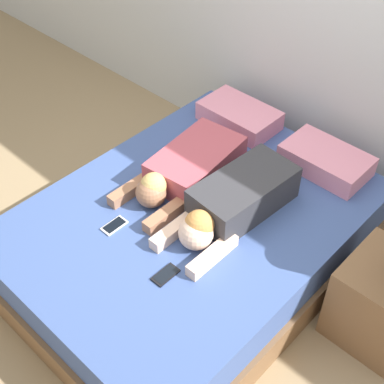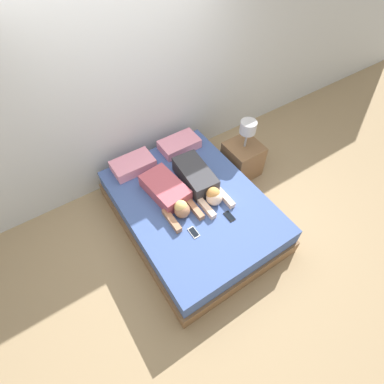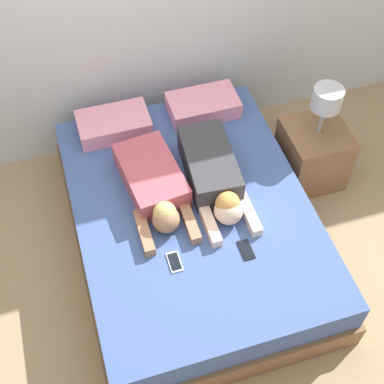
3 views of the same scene
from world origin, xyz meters
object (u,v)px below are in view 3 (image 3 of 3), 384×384
Objects in this scene: bed at (192,225)px; pillow_head_left at (114,124)px; person_left at (155,186)px; person_right at (214,176)px; cell_phone_right at (246,250)px; nightstand at (313,151)px; pillow_head_right at (203,105)px; cell_phone_left at (175,262)px.

pillow_head_left is at bearing 112.45° from bed.
person_left is (-0.21, 0.17, 0.32)m from bed.
cell_phone_right is at bearing -86.92° from person_right.
nightstand is at bearing 7.73° from person_left.
pillow_head_right is 3.60× the size of cell_phone_right.
pillow_head_right is (0.35, 0.85, 0.30)m from bed.
person_left is at bearing -78.52° from pillow_head_left.
nightstand is at bearing -19.28° from pillow_head_left.
bed is 2.34× the size of person_right.
bed is at bearing -67.55° from pillow_head_left.
nightstand is at bearing -34.27° from pillow_head_right.
person_left is 0.41m from person_right.
person_left is 0.97× the size of nightstand.
nightstand is (0.87, 0.79, -0.17)m from cell_phone_right.
nightstand is (1.45, -0.51, -0.24)m from pillow_head_left.
nightstand is (0.75, -0.51, -0.24)m from pillow_head_right.
bed is 2.34× the size of nightstand.
cell_phone_right is at bearing -62.83° from bed.
person_right is 6.19× the size of cell_phone_right.
person_right is at bearing 50.21° from cell_phone_left.
pillow_head_right is 0.58× the size of person_right.
pillow_head_right is 0.60× the size of person_left.
nightstand is (1.33, 0.74, -0.17)m from cell_phone_left.
cell_phone_left is at bearing -84.64° from pillow_head_left.
nightstand reaches higher than pillow_head_right.
cell_phone_right is (0.58, -1.30, -0.06)m from pillow_head_left.
person_right is at bearing 93.08° from cell_phone_right.
bed is at bearing -162.47° from nightstand.
pillow_head_right is at bearing 0.00° from pillow_head_left.
nightstand reaches higher than pillow_head_left.
pillow_head_left is at bearing 101.48° from person_left.
pillow_head_left is at bearing 114.10° from cell_phone_right.
nightstand reaches higher than bed.
cell_phone_right reaches higher than bed.
person_right is at bearing -166.19° from nightstand.
person_left is (0.14, -0.69, 0.02)m from pillow_head_left.
person_right is (0.41, -0.04, 0.02)m from person_left.
bed is 0.97m from pillow_head_left.
bed is 14.47× the size of cell_phone_right.
person_right is (0.20, 0.12, 0.34)m from bed.
cell_phone_left is 1.54m from nightstand.
cell_phone_right is (0.44, -0.61, -0.08)m from person_left.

